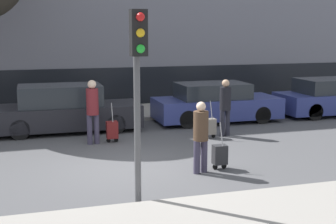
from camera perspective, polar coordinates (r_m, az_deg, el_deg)
name	(u,v)px	position (r m, az deg, el deg)	size (l,w,h in m)	color
ground_plane	(133,168)	(11.11, -4.34, -6.77)	(80.00, 80.00, 0.00)	#4C4C4F
sidewalk_far	(93,114)	(17.82, -9.12, -0.23)	(28.00, 3.00, 0.12)	gray
parked_car_1	(65,110)	(15.12, -12.45, 0.23)	(4.61, 1.70, 1.49)	black
parked_car_2	(216,103)	(16.43, 5.83, 1.04)	(4.37, 1.77, 1.37)	navy
parked_car_3	(332,98)	(18.77, 19.34, 1.66)	(4.20, 1.79, 1.37)	navy
pedestrian_left	(93,108)	(13.24, -9.19, 0.52)	(0.35, 0.34, 1.82)	#383347
trolley_left	(112,130)	(13.50, -6.83, -2.18)	(0.34, 0.29, 1.15)	maroon
pedestrian_center	(201,133)	(10.48, 4.02, -2.58)	(0.34, 0.34, 1.63)	#383347
trolley_center	(220,155)	(10.94, 6.33, -5.20)	(0.34, 0.29, 1.11)	#262628
pedestrian_right	(225,104)	(14.19, 6.99, 0.96)	(0.34, 0.34, 1.72)	#23232D
trolley_right	(210,126)	(13.98, 5.16, -1.77)	(0.34, 0.29, 1.13)	slate
traffic_light	(138,68)	(8.27, -3.67, 5.37)	(0.28, 0.47, 3.55)	#515154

